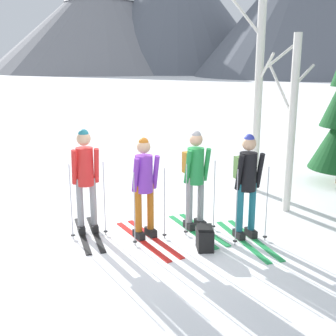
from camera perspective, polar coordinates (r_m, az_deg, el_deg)
The scene contains 9 objects.
ground_plane at distance 7.42m, azimuth -1.74°, elevation -8.71°, with size 400.00×400.00×0.00m, color white.
skier_in_red at distance 7.30m, azimuth -10.71°, elevation -1.16°, with size 0.79×1.60×1.78m.
skier_in_purple at distance 7.00m, azimuth -3.08°, elevation -2.24°, with size 1.18×1.68×1.68m.
skier_in_green at distance 7.39m, azimuth 3.56°, elevation -0.85°, with size 0.99×1.57×1.72m.
skier_in_black at distance 7.09m, azimuth 10.26°, elevation -1.65°, with size 0.85×1.73×1.74m.
birch_tree_tall at distance 9.60m, azimuth 11.84°, elevation 12.47°, with size 1.31×0.68×5.23m.
birch_tree_slender at distance 8.45m, azimuth 15.82°, elevation 5.61°, with size 0.78×0.65×3.32m.
backpack_on_snow_front at distance 6.84m, azimuth 4.83°, elevation -9.11°, with size 0.27×0.34×0.38m.
mountain_ridge_distant at distance 84.79m, azimuth 0.72°, elevation 19.57°, with size 74.09×59.71×23.56m.
Camera 1 is at (0.27, -6.83, 2.90)m, focal length 46.74 mm.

